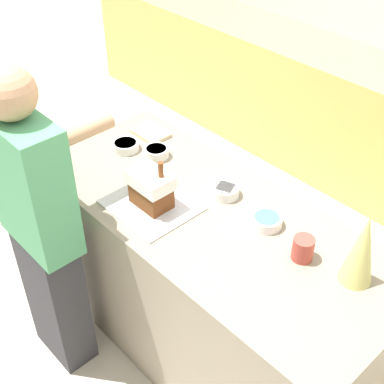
% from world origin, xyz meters
% --- Properties ---
extents(ground_plane, '(12.00, 12.00, 0.00)m').
position_xyz_m(ground_plane, '(0.00, 0.00, 0.00)').
color(ground_plane, beige).
extents(kitchen_island, '(1.82, 0.77, 0.89)m').
position_xyz_m(kitchen_island, '(0.00, 0.00, 0.44)').
color(kitchen_island, gray).
rests_on(kitchen_island, ground_plane).
extents(baking_tray, '(0.38, 0.34, 0.01)m').
position_xyz_m(baking_tray, '(-0.21, -0.15, 0.89)').
color(baking_tray, silver).
rests_on(baking_tray, kitchen_island).
extents(gingerbread_house, '(0.20, 0.14, 0.24)m').
position_xyz_m(gingerbread_house, '(-0.21, -0.15, 0.99)').
color(gingerbread_house, brown).
rests_on(gingerbread_house, baking_tray).
extents(decorative_tree, '(0.13, 0.13, 0.32)m').
position_xyz_m(decorative_tree, '(0.66, 0.14, 1.04)').
color(decorative_tree, '#DBD675').
rests_on(decorative_tree, kitchen_island).
extents(candy_bowl_near_tray_right, '(0.13, 0.13, 0.05)m').
position_xyz_m(candy_bowl_near_tray_right, '(-0.50, 0.12, 0.92)').
color(candy_bowl_near_tray_right, silver).
rests_on(candy_bowl_near_tray_right, kitchen_island).
extents(candy_bowl_far_right, '(0.13, 0.13, 0.05)m').
position_xyz_m(candy_bowl_far_right, '(-0.04, 0.15, 0.91)').
color(candy_bowl_far_right, white).
rests_on(candy_bowl_far_right, kitchen_island).
extents(candy_bowl_center_rear, '(0.14, 0.14, 0.05)m').
position_xyz_m(candy_bowl_center_rear, '(0.22, 0.13, 0.91)').
color(candy_bowl_center_rear, white).
rests_on(candy_bowl_center_rear, kitchen_island).
extents(candy_bowl_beside_tree, '(0.14, 0.14, 0.04)m').
position_xyz_m(candy_bowl_beside_tree, '(-0.66, 0.05, 0.91)').
color(candy_bowl_beside_tree, silver).
rests_on(candy_bowl_beside_tree, kitchen_island).
extents(cookbook, '(0.19, 0.14, 0.02)m').
position_xyz_m(cookbook, '(-0.68, 0.23, 0.90)').
color(cookbook, '#CCB78C').
rests_on(cookbook, kitchen_island).
extents(mug, '(0.09, 0.09, 0.10)m').
position_xyz_m(mug, '(0.45, 0.08, 0.94)').
color(mug, '#B24238').
rests_on(mug, kitchen_island).
extents(person, '(0.42, 0.53, 1.61)m').
position_xyz_m(person, '(-0.47, -0.57, 0.83)').
color(person, '#333338').
rests_on(person, ground_plane).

